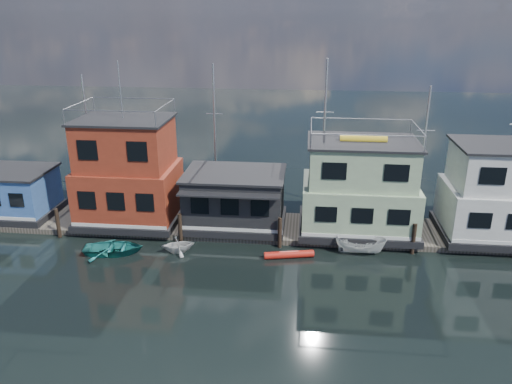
# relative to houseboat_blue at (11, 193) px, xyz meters

# --- Properties ---
(ground) EXTENTS (160.00, 160.00, 0.00)m
(ground) POSITION_rel_houseboat_blue_xyz_m (18.00, -12.00, -2.21)
(ground) COLOR black
(ground) RESTS_ON ground
(dock) EXTENTS (48.00, 5.00, 0.40)m
(dock) POSITION_rel_houseboat_blue_xyz_m (18.00, 0.00, -2.01)
(dock) COLOR #595147
(dock) RESTS_ON ground
(houseboat_blue) EXTENTS (6.40, 4.90, 3.66)m
(houseboat_blue) POSITION_rel_houseboat_blue_xyz_m (0.00, 0.00, 0.00)
(houseboat_blue) COLOR black
(houseboat_blue) RESTS_ON dock
(houseboat_red) EXTENTS (7.40, 5.90, 11.86)m
(houseboat_red) POSITION_rel_houseboat_blue_xyz_m (9.50, 0.00, 1.90)
(houseboat_red) COLOR black
(houseboat_red) RESTS_ON dock
(houseboat_dark) EXTENTS (7.40, 6.10, 4.06)m
(houseboat_dark) POSITION_rel_houseboat_blue_xyz_m (17.50, -0.02, 0.21)
(houseboat_dark) COLOR black
(houseboat_dark) RESTS_ON dock
(houseboat_green) EXTENTS (8.40, 5.90, 7.03)m
(houseboat_green) POSITION_rel_houseboat_blue_xyz_m (26.50, 0.00, 1.34)
(houseboat_green) COLOR black
(houseboat_green) RESTS_ON dock
(houseboat_white) EXTENTS (8.40, 5.90, 6.66)m
(houseboat_white) POSITION_rel_houseboat_blue_xyz_m (36.50, 0.00, 1.33)
(houseboat_white) COLOR black
(houseboat_white) RESTS_ON dock
(pilings) EXTENTS (42.28, 0.28, 2.20)m
(pilings) POSITION_rel_houseboat_blue_xyz_m (17.67, -2.80, -1.11)
(pilings) COLOR #2D2116
(pilings) RESTS_ON ground
(background_masts) EXTENTS (36.40, 0.16, 12.00)m
(background_masts) POSITION_rel_houseboat_blue_xyz_m (22.76, 6.00, 3.35)
(background_masts) COLOR silver
(background_masts) RESTS_ON ground
(red_kayak) EXTENTS (3.36, 1.18, 0.49)m
(red_kayak) POSITION_rel_houseboat_blue_xyz_m (21.72, -4.29, -1.96)
(red_kayak) COLOR red
(red_kayak) RESTS_ON ground
(dinghy_white) EXTENTS (2.75, 2.57, 1.18)m
(dinghy_white) POSITION_rel_houseboat_blue_xyz_m (14.19, -4.25, -1.62)
(dinghy_white) COLOR silver
(dinghy_white) RESTS_ON ground
(motorboat) EXTENTS (3.50, 1.63, 1.31)m
(motorboat) POSITION_rel_houseboat_blue_xyz_m (26.50, -3.21, -1.55)
(motorboat) COLOR white
(motorboat) RESTS_ON ground
(dinghy_teal) EXTENTS (4.38, 3.46, 0.82)m
(dinghy_teal) POSITION_rel_houseboat_blue_xyz_m (9.88, -4.90, -1.80)
(dinghy_teal) COLOR #217B78
(dinghy_teal) RESTS_ON ground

